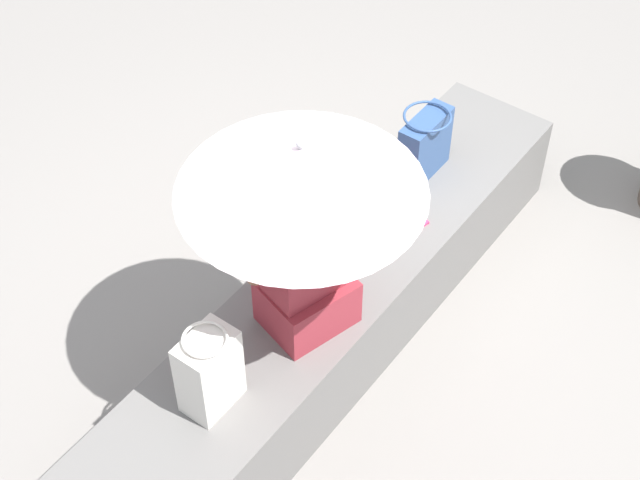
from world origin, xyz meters
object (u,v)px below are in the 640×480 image
at_px(person_seated, 306,254).
at_px(handbag_black, 425,145).
at_px(magazine, 391,223).
at_px(tote_bag_canvas, 209,371).
at_px(parasol, 301,170).

bearing_deg(person_seated, handbag_black, -174.30).
bearing_deg(person_seated, magazine, -177.58).
height_order(handbag_black, magazine, handbag_black).
bearing_deg(tote_bag_canvas, person_seated, 174.33).
bearing_deg(magazine, tote_bag_canvas, 15.57).
distance_m(person_seated, handbag_black, 1.06).
relative_size(parasol, handbag_black, 2.92).
xyz_separation_m(parasol, magazine, (-0.70, -0.04, -0.85)).
distance_m(person_seated, magazine, 0.76).
xyz_separation_m(parasol, handbag_black, (-1.07, -0.12, -0.69)).
distance_m(parasol, tote_bag_canvas, 0.83).
height_order(parasol, handbag_black, parasol).
bearing_deg(handbag_black, magazine, 11.32).
relative_size(tote_bag_canvas, magazine, 1.36).
bearing_deg(handbag_black, parasol, 6.33).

